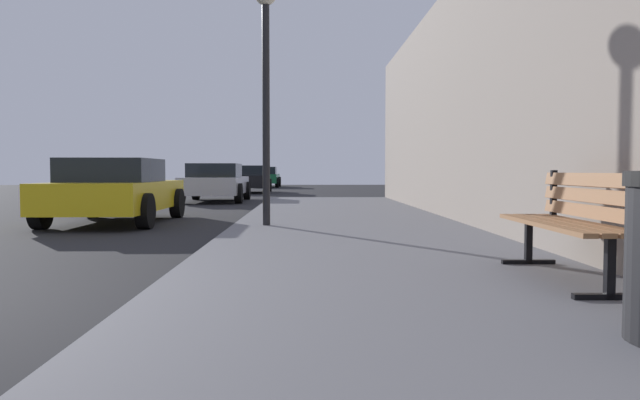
{
  "coord_description": "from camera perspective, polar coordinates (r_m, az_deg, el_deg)",
  "views": [
    {
      "loc": [
        3.2,
        -3.96,
        1.04
      ],
      "look_at": [
        3.37,
        3.29,
        0.68
      ],
      "focal_mm": 33.69,
      "sensor_mm": 36.0,
      "label": 1
    }
  ],
  "objects": [
    {
      "name": "bench",
      "position": [
        5.31,
        23.03,
        -1.42
      ],
      "size": [
        0.53,
        1.82,
        0.89
      ],
      "rotation": [
        0.0,
        0.0,
        -0.02
      ],
      "color": "#9E6B42",
      "rests_on": "sidewalk"
    },
    {
      "name": "sidewalk",
      "position": [
        4.15,
        9.95,
        -10.61
      ],
      "size": [
        4.0,
        32.0,
        0.15
      ],
      "primitive_type": "cube",
      "color": "slate",
      "rests_on": "ground_plane"
    },
    {
      "name": "car_silver",
      "position": [
        20.37,
        -9.89,
        1.67
      ],
      "size": [
        2.04,
        4.14,
        1.27
      ],
      "color": "#B7B7BF",
      "rests_on": "ground_plane"
    },
    {
      "name": "car_black",
      "position": [
        28.35,
        -6.78,
        2.0
      ],
      "size": [
        1.97,
        4.12,
        1.27
      ],
      "color": "black",
      "rests_on": "ground_plane"
    },
    {
      "name": "car_yellow",
      "position": [
        12.49,
        -18.87,
        0.87
      ],
      "size": [
        2.06,
        4.09,
        1.27
      ],
      "color": "yellow",
      "rests_on": "ground_plane"
    },
    {
      "name": "street_lamp",
      "position": [
        9.92,
        -5.17,
        13.31
      ],
      "size": [
        0.36,
        0.36,
        3.88
      ],
      "color": "black",
      "rests_on": "sidewalk"
    },
    {
      "name": "car_green",
      "position": [
        37.84,
        -5.33,
        2.21
      ],
      "size": [
        1.96,
        4.5,
        1.27
      ],
      "color": "#196638",
      "rests_on": "ground_plane"
    }
  ]
}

